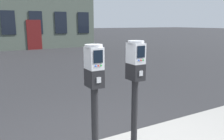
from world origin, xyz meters
name	(u,v)px	position (x,y,z in m)	size (l,w,h in m)	color
parking_meter_near_kerb	(94,82)	(-0.07, -0.16, 1.15)	(0.22, 0.25, 1.47)	black
parking_meter_twin_adjacent	(135,75)	(0.54, -0.16, 1.17)	(0.22, 0.25, 1.49)	black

